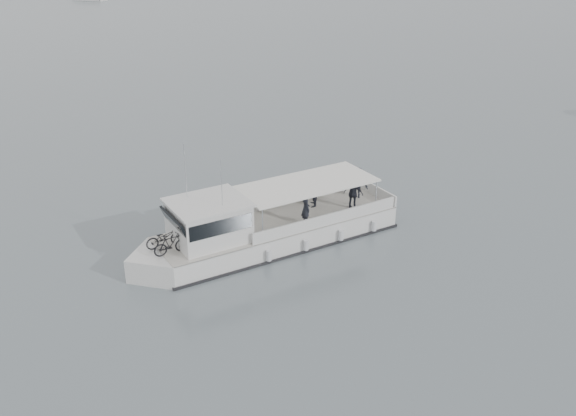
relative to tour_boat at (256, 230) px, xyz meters
name	(u,v)px	position (x,y,z in m)	size (l,w,h in m)	color
ground	(222,289)	(-2.65, -2.56, -0.87)	(1400.00, 1400.00, 0.00)	#566266
tour_boat	(256,230)	(0.00, 0.00, 0.00)	(12.79, 3.84, 5.33)	silver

